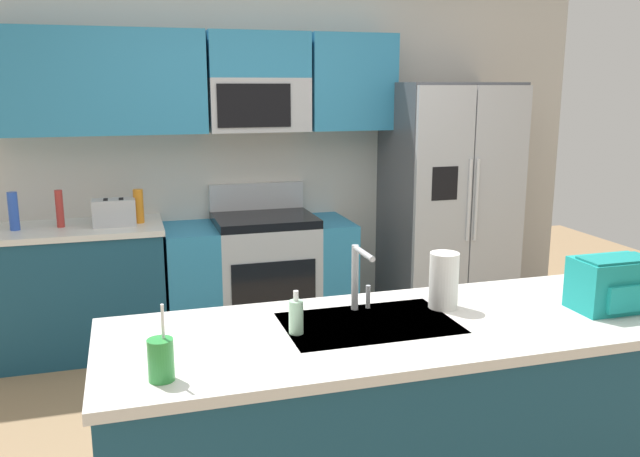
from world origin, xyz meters
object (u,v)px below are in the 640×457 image
bottle_orange (139,206)px  paper_towel_roll (444,280)px  bottle_blue (13,211)px  soap_dispenser (296,316)px  refrigerator (448,204)px  pepper_mill (60,209)px  drink_cup_green (161,359)px  toaster (114,212)px  sink_faucet (359,273)px  backpack (612,283)px  range_oven (260,276)px

bottle_orange → paper_towel_roll: 2.51m
bottle_blue → bottle_orange: (0.79, 0.01, -0.01)m
bottle_orange → soap_dispenser: 2.38m
refrigerator → pepper_mill: bearing=178.6°
drink_cup_green → paper_towel_roll: bearing=17.9°
toaster → sink_faucet: (0.99, -2.10, 0.08)m
backpack → bottle_blue: bearing=137.5°
range_oven → drink_cup_green: size_ratio=5.25×
backpack → paper_towel_roll: bearing=161.2°
toaster → bottle_blue: size_ratio=1.11×
bottle_blue → paper_towel_roll: 2.95m
range_oven → drink_cup_green: 2.78m
range_oven → pepper_mill: bearing=-179.9°
backpack → sink_faucet: bearing=164.6°
range_oven → paper_towel_roll: (0.35, -2.21, 0.58)m
toaster → backpack: size_ratio=0.88×
pepper_mill → bottle_blue: bearing=-176.9°
range_oven → refrigerator: (1.48, -0.07, 0.48)m
toaster → paper_towel_roll: bearing=-57.9°
bottle_orange → soap_dispenser: bottle_orange is taller
sink_faucet → soap_dispenser: 0.37m
pepper_mill → soap_dispenser: size_ratio=1.47×
range_oven → soap_dispenser: size_ratio=8.00×
refrigerator → bottle_blue: (-3.11, 0.05, 0.10)m
toaster → drink_cup_green: 2.55m
toaster → pepper_mill: (-0.35, 0.05, 0.03)m
range_oven → bottle_orange: (-0.84, -0.00, 0.57)m
refrigerator → pepper_mill: 2.83m
range_oven → refrigerator: refrigerator is taller
range_oven → backpack: 2.70m
pepper_mill → backpack: (2.37, -2.44, -0.01)m
drink_cup_green → bottle_orange: bearing=89.9°
bottle_orange → soap_dispenser: size_ratio=1.37×
refrigerator → bottle_orange: (-2.32, 0.07, 0.09)m
drink_cup_green → backpack: (1.86, 0.16, 0.05)m
range_oven → sink_faucet: (-0.01, -2.16, 0.62)m
bottle_blue → backpack: 3.59m
bottle_blue → drink_cup_green: size_ratio=0.97×
range_oven → backpack: size_ratio=4.25×
pepper_mill → soap_dispenser: pepper_mill is taller
pepper_mill → paper_towel_roll: bearing=-52.4°
range_oven → soap_dispenser: (-0.32, -2.32, 0.53)m
bottle_blue → drink_cup_green: bearing=-73.1°
bottle_blue → backpack: bottle_blue is taller
bottle_orange → sink_faucet: 2.31m
drink_cup_green → soap_dispenser: 0.59m
bottle_orange → drink_cup_green: 2.60m
pepper_mill → paper_towel_roll: 2.79m
pepper_mill → bottle_blue: bottle_blue is taller
toaster → paper_towel_roll: size_ratio=1.17×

